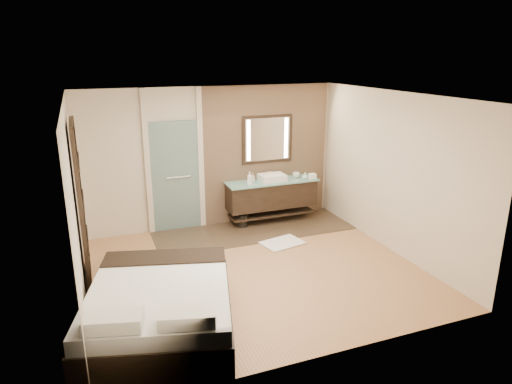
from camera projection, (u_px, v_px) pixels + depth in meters
name	position (u px, v px, depth m)	size (l,w,h in m)	color
floor	(255.00, 271.00, 7.17)	(5.00, 5.00, 0.00)	#A76946
tile_strip	(254.00, 230.00, 8.81)	(3.80, 1.30, 0.01)	#3D3021
stone_wall	(266.00, 154.00, 9.13)	(2.60, 0.08, 2.70)	tan
vanity	(271.00, 194.00, 9.09)	(1.85, 0.55, 0.88)	black
mirror_unit	(267.00, 139.00, 8.99)	(1.06, 0.04, 0.96)	black
frosted_door	(175.00, 172.00, 8.54)	(1.10, 0.12, 2.70)	#9DC7C0
shoji_partition	(81.00, 204.00, 6.52)	(0.06, 1.20, 2.40)	black
bed	(161.00, 309.00, 5.47)	(2.15, 2.44, 0.80)	black
bath_mat	(282.00, 243.00, 8.18)	(0.72, 0.50, 0.02)	white
waste_bin	(242.00, 221.00, 8.94)	(0.20, 0.20, 0.25)	black
tissue_box	(312.00, 176.00, 9.13)	(0.12, 0.12, 0.10)	white
soap_bottle_a	(250.00, 178.00, 8.70)	(0.10, 0.10, 0.25)	white
soap_bottle_b	(253.00, 177.00, 8.90)	(0.08, 0.08, 0.18)	#B2B2B2
soap_bottle_c	(305.00, 176.00, 9.08)	(0.11, 0.11, 0.14)	#AEDBD3
cup	(296.00, 175.00, 9.21)	(0.14, 0.14, 0.11)	silver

